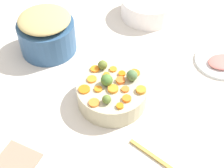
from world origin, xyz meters
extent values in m
cube|color=beige|center=(0.00, 0.00, 0.01)|extent=(2.40, 2.40, 0.02)
cylinder|color=#B9B18E|center=(0.00, -0.03, 0.06)|extent=(0.25, 0.25, 0.08)
cylinder|color=#2D517A|center=(-0.39, -0.06, 0.08)|extent=(0.23, 0.23, 0.13)
ellipsoid|color=tan|center=(-0.39, -0.06, 0.17)|extent=(0.21, 0.21, 0.04)
cylinder|color=orange|center=(0.08, -0.02, 0.10)|extent=(0.04, 0.04, 0.01)
cylinder|color=orange|center=(-0.02, 0.04, 0.10)|extent=(0.03, 0.03, 0.01)
cylinder|color=orange|center=(-0.10, -0.03, 0.10)|extent=(0.05, 0.05, 0.01)
cylinder|color=orange|center=(-0.06, 0.03, 0.10)|extent=(0.03, 0.03, 0.01)
cylinder|color=orange|center=(-0.01, -0.07, 0.10)|extent=(0.04, 0.04, 0.01)
cylinder|color=orange|center=(0.00, 0.01, 0.10)|extent=(0.04, 0.04, 0.01)
cylinder|color=orange|center=(0.03, -0.12, 0.10)|extent=(0.05, 0.05, 0.01)
cylinder|color=orange|center=(0.00, 0.08, 0.10)|extent=(0.05, 0.05, 0.01)
cylinder|color=orange|center=(-0.04, -0.11, 0.10)|extent=(0.05, 0.05, 0.01)
cylinder|color=orange|center=(-0.05, -0.01, 0.10)|extent=(0.03, 0.03, 0.01)
cylinder|color=orange|center=(0.04, 0.00, 0.10)|extent=(0.03, 0.03, 0.01)
cylinder|color=orange|center=(0.08, 0.04, 0.10)|extent=(0.05, 0.05, 0.01)
cylinder|color=orange|center=(0.02, -0.03, 0.10)|extent=(0.04, 0.04, 0.01)
cylinder|color=orange|center=(-0.07, -0.06, 0.10)|extent=(0.05, 0.05, 0.01)
cylinder|color=orange|center=(0.09, -0.06, 0.10)|extent=(0.03, 0.03, 0.01)
sphere|color=#4A7931|center=(-0.02, -0.03, 0.12)|extent=(0.04, 0.04, 0.04)
sphere|color=#5F6D2A|center=(-0.09, 0.00, 0.11)|extent=(0.03, 0.03, 0.03)
sphere|color=#4B6D3F|center=(0.02, 0.05, 0.12)|extent=(0.04, 0.04, 0.04)
sphere|color=#59742E|center=(0.05, -0.08, 0.11)|extent=(0.03, 0.03, 0.03)
cube|color=#AC8C41|center=(0.28, -0.06, 0.02)|extent=(0.21, 0.06, 0.01)
cylinder|color=white|center=(-0.32, 0.42, 0.07)|extent=(0.25, 0.25, 0.09)
cylinder|color=white|center=(0.10, 0.44, 0.03)|extent=(0.21, 0.21, 0.01)
ellipsoid|color=#D06F66|center=(0.12, 0.43, 0.04)|extent=(0.13, 0.15, 0.02)
cube|color=tan|center=(0.03, -0.42, 0.02)|extent=(0.17, 0.18, 0.01)
camera|label=1|loc=(0.60, -0.48, 0.92)|focal=52.33mm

